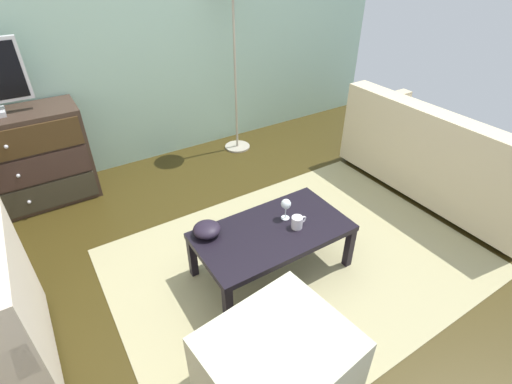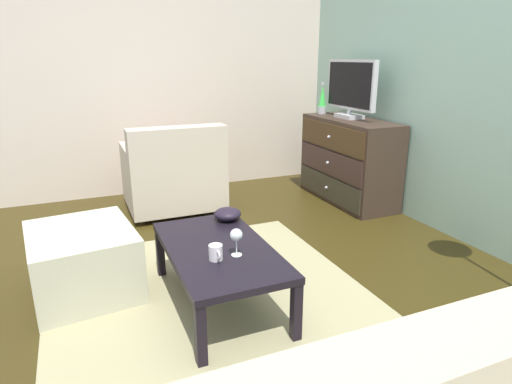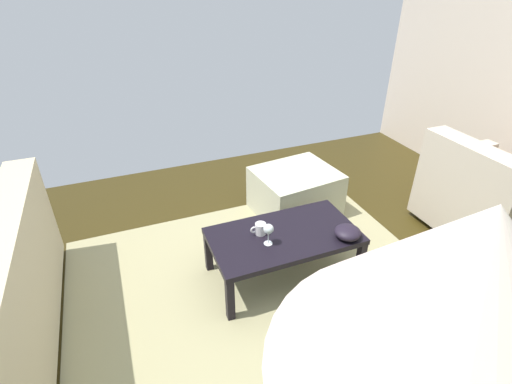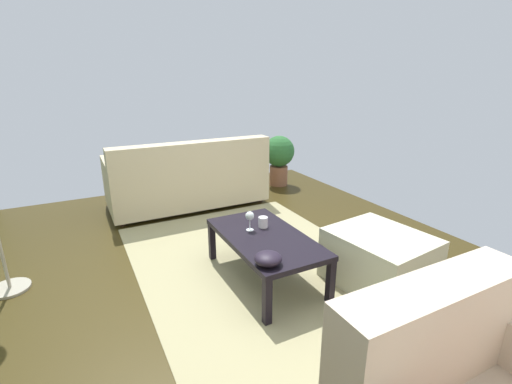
% 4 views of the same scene
% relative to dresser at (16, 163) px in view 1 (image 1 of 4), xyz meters
% --- Properties ---
extents(ground_plane, '(5.56, 4.44, 0.05)m').
position_rel_dresser_xyz_m(ground_plane, '(1.39, -1.67, -0.44)').
color(ground_plane, '#362B0F').
extents(wall_accent_rear, '(5.56, 0.12, 2.68)m').
position_rel_dresser_xyz_m(wall_accent_rear, '(1.39, 0.31, 0.92)').
color(wall_accent_rear, '#96BBA8').
rests_on(wall_accent_rear, ground_plane).
extents(area_rug, '(2.60, 1.90, 0.01)m').
position_rel_dresser_xyz_m(area_rug, '(1.59, -1.87, -0.41)').
color(area_rug, tan).
rests_on(area_rug, ground_plane).
extents(dresser, '(1.15, 0.49, 0.84)m').
position_rel_dresser_xyz_m(dresser, '(0.00, 0.00, 0.00)').
color(dresser, '#382A21').
rests_on(dresser, ground_plane).
extents(coffee_table, '(1.04, 0.57, 0.37)m').
position_rel_dresser_xyz_m(coffee_table, '(1.37, -1.83, -0.09)').
color(coffee_table, black).
rests_on(coffee_table, ground_plane).
extents(wine_glass, '(0.07, 0.07, 0.16)m').
position_rel_dresser_xyz_m(wine_glass, '(1.52, -1.77, 0.07)').
color(wine_glass, silver).
rests_on(wine_glass, coffee_table).
extents(mug, '(0.11, 0.08, 0.08)m').
position_rel_dresser_xyz_m(mug, '(1.53, -1.90, -0.01)').
color(mug, silver).
rests_on(mug, coffee_table).
extents(bowl_decorative, '(0.18, 0.18, 0.08)m').
position_rel_dresser_xyz_m(bowl_decorative, '(0.98, -1.64, -0.01)').
color(bowl_decorative, black).
rests_on(bowl_decorative, coffee_table).
extents(couch_large, '(0.85, 1.83, 0.84)m').
position_rel_dresser_xyz_m(couch_large, '(3.26, -1.81, -0.08)').
color(couch_large, '#332319').
rests_on(couch_large, ground_plane).
extents(ottoman, '(0.76, 0.68, 0.41)m').
position_rel_dresser_xyz_m(ottoman, '(0.91, -2.57, -0.21)').
color(ottoman, beige).
rests_on(ottoman, ground_plane).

